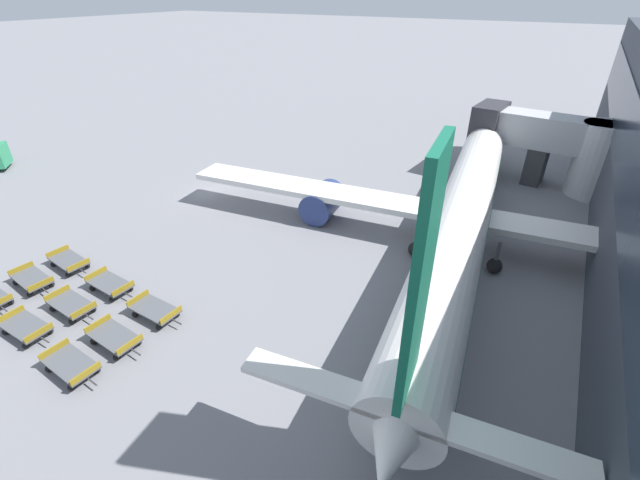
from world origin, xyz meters
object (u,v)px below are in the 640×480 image
object	(u,v)px
baggage_dolly_row_mid_a_col_c	(115,338)
baggage_dolly_row_near_col_b	(26,327)
baggage_dolly_row_mid_a_col_a	(32,280)
baggage_dolly_row_mid_b_col_c	(155,310)
airplane	(466,203)
baggage_dolly_row_mid_a_col_b	(72,305)
baggage_dolly_row_mid_b_col_a	(69,261)
baggage_dolly_row_mid_b_col_b	(110,285)
baggage_dolly_row_near_col_c	(71,365)

from	to	relation	value
baggage_dolly_row_mid_a_col_c	baggage_dolly_row_near_col_b	bearing A→B (deg)	-159.15
baggage_dolly_row_near_col_b	baggage_dolly_row_mid_a_col_a	size ratio (longest dim) A/B	0.99
baggage_dolly_row_mid_a_col_c	baggage_dolly_row_mid_b_col_c	bearing A→B (deg)	87.49
airplane	baggage_dolly_row_mid_a_col_c	xyz separation A→B (m)	(-13.07, -19.90, -2.56)
baggage_dolly_row_mid_a_col_b	baggage_dolly_row_mid_b_col_c	size ratio (longest dim) A/B	1.01
baggage_dolly_row_mid_b_col_a	baggage_dolly_row_mid_b_col_b	size ratio (longest dim) A/B	1.01
baggage_dolly_row_mid_a_col_c	baggage_dolly_row_mid_b_col_c	distance (m)	2.60
baggage_dolly_row_near_col_b	baggage_dolly_row_mid_a_col_a	distance (m)	4.89
baggage_dolly_row_mid_a_col_b	baggage_dolly_row_mid_b_col_a	size ratio (longest dim) A/B	0.99
baggage_dolly_row_near_col_b	baggage_dolly_row_mid_a_col_c	world-z (taller)	same
baggage_dolly_row_mid_b_col_a	baggage_dolly_row_mid_b_col_c	bearing A→B (deg)	-4.43
baggage_dolly_row_mid_a_col_a	baggage_dolly_row_mid_a_col_b	bearing A→B (deg)	-4.16
baggage_dolly_row_mid_a_col_a	baggage_dolly_row_mid_a_col_b	world-z (taller)	same
baggage_dolly_row_mid_b_col_b	airplane	bearing A→B (deg)	44.46
baggage_dolly_row_mid_a_col_c	baggage_dolly_row_mid_b_col_b	bearing A→B (deg)	144.85
baggage_dolly_row_near_col_b	baggage_dolly_row_mid_b_col_b	size ratio (longest dim) A/B	0.99
baggage_dolly_row_mid_a_col_c	baggage_dolly_row_mid_a_col_a	bearing A→B (deg)	174.44
airplane	baggage_dolly_row_near_col_b	size ratio (longest dim) A/B	12.49
baggage_dolly_row_mid_b_col_a	baggage_dolly_row_mid_b_col_c	xyz separation A→B (m)	(8.93, -0.69, 0.00)
baggage_dolly_row_mid_a_col_c	baggage_dolly_row_mid_b_col_a	distance (m)	9.41
baggage_dolly_row_mid_a_col_b	baggage_dolly_row_mid_b_col_a	xyz separation A→B (m)	(-4.37, 2.75, 0.00)
baggage_dolly_row_near_col_c	baggage_dolly_row_mid_b_col_c	xyz separation A→B (m)	(0.35, 4.90, 0.00)
baggage_dolly_row_mid_a_col_b	baggage_dolly_row_mid_b_col_c	bearing A→B (deg)	24.28
baggage_dolly_row_mid_a_col_a	baggage_dolly_row_mid_b_col_b	xyz separation A→B (m)	(4.72, 2.09, 0.00)
baggage_dolly_row_near_col_b	baggage_dolly_row_mid_b_col_c	size ratio (longest dim) A/B	1.00
baggage_dolly_row_near_col_b	baggage_dolly_row_mid_b_col_c	bearing A→B (deg)	41.86
baggage_dolly_row_near_col_c	baggage_dolly_row_near_col_b	bearing A→B (deg)	174.41
baggage_dolly_row_near_col_b	baggage_dolly_row_near_col_c	world-z (taller)	same
baggage_dolly_row_near_col_b	baggage_dolly_row_mid_a_col_b	xyz separation A→B (m)	(0.40, 2.39, 0.00)
baggage_dolly_row_mid_a_col_a	baggage_dolly_row_mid_a_col_c	bearing A→B (deg)	-5.56
baggage_dolly_row_near_col_b	baggage_dolly_row_near_col_c	distance (m)	4.63
airplane	baggage_dolly_row_mid_a_col_b	world-z (taller)	airplane
baggage_dolly_row_mid_a_col_a	baggage_dolly_row_mid_a_col_c	xyz separation A→B (m)	(8.91, -0.87, 0.00)
baggage_dolly_row_mid_a_col_a	baggage_dolly_row_mid_b_col_c	bearing A→B (deg)	10.86
baggage_dolly_row_mid_a_col_a	baggage_dolly_row_mid_b_col_a	size ratio (longest dim) A/B	1.00
baggage_dolly_row_near_col_b	baggage_dolly_row_mid_a_col_c	xyz separation A→B (m)	(4.85, 1.85, 0.00)
baggage_dolly_row_near_col_c	baggage_dolly_row_mid_b_col_c	world-z (taller)	same
baggage_dolly_row_mid_b_col_b	baggage_dolly_row_mid_b_col_c	bearing A→B (deg)	-4.70
airplane	baggage_dolly_row_mid_a_col_a	size ratio (longest dim) A/B	12.31
baggage_dolly_row_mid_a_col_a	baggage_dolly_row_mid_a_col_c	distance (m)	8.96
baggage_dolly_row_near_col_c	baggage_dolly_row_mid_a_col_b	xyz separation A→B (m)	(-4.21, 2.84, 0.00)
airplane	baggage_dolly_row_mid_b_col_b	size ratio (longest dim) A/B	12.40
airplane	baggage_dolly_row_mid_a_col_c	bearing A→B (deg)	-123.30
baggage_dolly_row_mid_a_col_a	baggage_dolly_row_mid_a_col_b	xyz separation A→B (m)	(4.47, -0.33, 0.00)
baggage_dolly_row_near_col_b	baggage_dolly_row_mid_a_col_b	distance (m)	2.42
baggage_dolly_row_mid_a_col_b	baggage_dolly_row_mid_b_col_c	distance (m)	5.00
airplane	baggage_dolly_row_mid_a_col_c	distance (m)	23.94
baggage_dolly_row_mid_a_col_b	baggage_dolly_row_near_col_b	bearing A→B (deg)	-99.55
baggage_dolly_row_mid_a_col_c	baggage_dolly_row_mid_b_col_b	distance (m)	5.13
baggage_dolly_row_mid_b_col_c	baggage_dolly_row_mid_a_col_b	bearing A→B (deg)	-155.72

